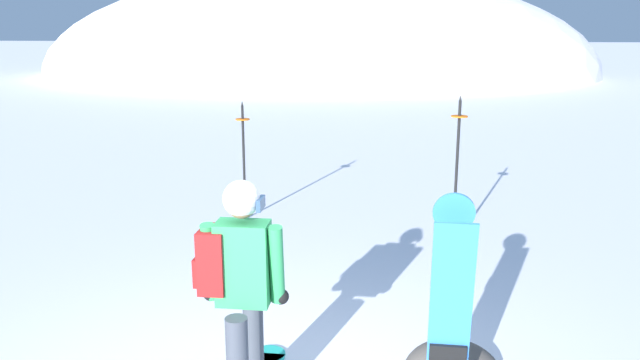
{
  "coord_description": "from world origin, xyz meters",
  "views": [
    {
      "loc": [
        0.85,
        -3.65,
        2.67
      ],
      "look_at": [
        -0.08,
        3.2,
        1.0
      ],
      "focal_mm": 34.74,
      "sensor_mm": 36.0,
      "label": 1
    }
  ],
  "objects_px": {
    "spare_snowboard": "(450,312)",
    "piste_marker_near": "(244,152)",
    "piste_marker_far": "(457,162)",
    "snowboarder_main": "(240,292)"
  },
  "relations": [
    {
      "from": "snowboarder_main",
      "to": "spare_snowboard",
      "type": "distance_m",
      "value": 1.43
    },
    {
      "from": "spare_snowboard",
      "to": "piste_marker_near",
      "type": "height_order",
      "value": "piste_marker_near"
    },
    {
      "from": "spare_snowboard",
      "to": "piste_marker_near",
      "type": "bearing_deg",
      "value": 119.94
    },
    {
      "from": "snowboarder_main",
      "to": "piste_marker_far",
      "type": "bearing_deg",
      "value": 65.06
    },
    {
      "from": "spare_snowboard",
      "to": "piste_marker_far",
      "type": "bearing_deg",
      "value": 85.07
    },
    {
      "from": "spare_snowboard",
      "to": "piste_marker_near",
      "type": "xyz_separation_m",
      "value": [
        -2.59,
        4.5,
        0.15
      ]
    },
    {
      "from": "spare_snowboard",
      "to": "snowboarder_main",
      "type": "bearing_deg",
      "value": -177.46
    },
    {
      "from": "snowboarder_main",
      "to": "piste_marker_near",
      "type": "distance_m",
      "value": 4.71
    },
    {
      "from": "spare_snowboard",
      "to": "piste_marker_far",
      "type": "xyz_separation_m",
      "value": [
        0.32,
        3.7,
        0.26
      ]
    },
    {
      "from": "snowboarder_main",
      "to": "piste_marker_far",
      "type": "xyz_separation_m",
      "value": [
        1.75,
        3.76,
        0.18
      ]
    }
  ]
}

